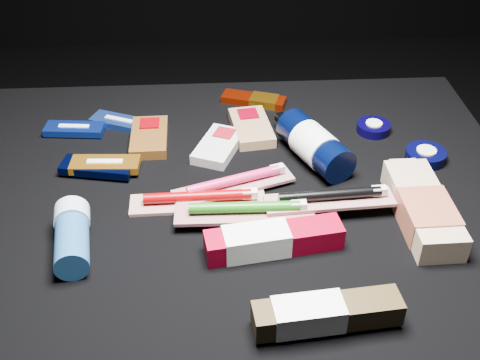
{
  "coord_description": "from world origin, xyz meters",
  "views": [
    {
      "loc": [
        -0.03,
        -0.78,
        1.01
      ],
      "look_at": [
        0.01,
        0.01,
        0.42
      ],
      "focal_mm": 45.0,
      "sensor_mm": 36.0,
      "label": 1
    }
  ],
  "objects": [
    {
      "name": "power_bar",
      "position": [
        0.07,
        0.3,
        0.41
      ],
      "size": [
        0.14,
        0.08,
        0.02
      ],
      "rotation": [
        0.0,
        0.0,
        -0.33
      ],
      "color": "maroon",
      "rests_on": "cloth_table"
    },
    {
      "name": "bodywash_bottle",
      "position": [
        0.29,
        -0.08,
        0.42
      ],
      "size": [
        0.08,
        0.22,
        0.04
      ],
      "rotation": [
        0.0,
        0.0,
        0.02
      ],
      "color": "tan",
      "rests_on": "cloth_table"
    },
    {
      "name": "toothbrush_pack_0",
      "position": [
        -0.05,
        -0.02,
        0.41
      ],
      "size": [
        0.22,
        0.05,
        0.02
      ],
      "rotation": [
        0.0,
        0.0,
        0.02
      ],
      "color": "silver",
      "rests_on": "cloth_table"
    },
    {
      "name": "ground",
      "position": [
        0.0,
        0.0,
        0.0
      ],
      "size": [
        3.0,
        3.0,
        0.0
      ],
      "primitive_type": "plane",
      "color": "black",
      "rests_on": "ground"
    },
    {
      "name": "luna_bar_1",
      "position": [
        -0.29,
        0.2,
        0.41
      ],
      "size": [
        0.11,
        0.05,
        0.01
      ],
      "rotation": [
        0.0,
        0.0,
        -0.1
      ],
      "color": "navy",
      "rests_on": "cloth_table"
    },
    {
      "name": "deodorant_stick",
      "position": [
        -0.24,
        -0.12,
        0.43
      ],
      "size": [
        0.07,
        0.13,
        0.05
      ],
      "rotation": [
        0.0,
        0.0,
        0.16
      ],
      "color": "#1F5086",
      "rests_on": "cloth_table"
    },
    {
      "name": "luna_bar_0",
      "position": [
        -0.21,
        0.23,
        0.41
      ],
      "size": [
        0.12,
        0.08,
        0.01
      ],
      "rotation": [
        0.0,
        0.0,
        -0.41
      ],
      "color": "#2144A4",
      "rests_on": "cloth_table"
    },
    {
      "name": "clif_bar_2",
      "position": [
        0.05,
        0.19,
        0.41
      ],
      "size": [
        0.08,
        0.13,
        0.02
      ],
      "rotation": [
        0.0,
        0.0,
        0.13
      ],
      "color": "#99764E",
      "rests_on": "cloth_table"
    },
    {
      "name": "cream_tin_lower",
      "position": [
        0.35,
        0.08,
        0.41
      ],
      "size": [
        0.07,
        0.07,
        0.02
      ],
      "rotation": [
        0.0,
        0.0,
        0.42
      ],
      "color": "black",
      "rests_on": "cloth_table"
    },
    {
      "name": "luna_bar_2",
      "position": [
        -0.23,
        0.07,
        0.41
      ],
      "size": [
        0.13,
        0.07,
        0.02
      ],
      "rotation": [
        0.0,
        0.0,
        -0.2
      ],
      "color": "black",
      "rests_on": "cloth_table"
    },
    {
      "name": "toothpaste_carton_red",
      "position": [
        0.05,
        -0.14,
        0.42
      ],
      "size": [
        0.21,
        0.07,
        0.04
      ],
      "rotation": [
        0.0,
        0.0,
        0.14
      ],
      "color": "maroon",
      "rests_on": "cloth_table"
    },
    {
      "name": "toothbrush_pack_1",
      "position": [
        0.01,
        0.01,
        0.42
      ],
      "size": [
        0.21,
        0.11,
        0.02
      ],
      "rotation": [
        0.0,
        0.0,
        0.33
      ],
      "color": "#B6AEAA",
      "rests_on": "cloth_table"
    },
    {
      "name": "clif_bar_0",
      "position": [
        -0.14,
        0.17,
        0.41
      ],
      "size": [
        0.07,
        0.12,
        0.02
      ],
      "rotation": [
        0.0,
        0.0,
        0.02
      ],
      "color": "#563211",
      "rests_on": "cloth_table"
    },
    {
      "name": "toothbrush_pack_2",
      "position": [
        0.02,
        -0.07,
        0.42
      ],
      "size": [
        0.22,
        0.05,
        0.02
      ],
      "rotation": [
        0.0,
        0.0,
        -0.02
      ],
      "color": "#B1ACA5",
      "rests_on": "cloth_table"
    },
    {
      "name": "toothbrush_pack_3",
      "position": [
        0.15,
        -0.06,
        0.43
      ],
      "size": [
        0.21,
        0.06,
        0.02
      ],
      "rotation": [
        0.0,
        0.0,
        0.06
      ],
      "color": "#BBB2AE",
      "rests_on": "cloth_table"
    },
    {
      "name": "lotion_bottle",
      "position": [
        0.15,
        0.09,
        0.43
      ],
      "size": [
        0.12,
        0.2,
        0.07
      ],
      "rotation": [
        0.0,
        0.0,
        0.43
      ],
      "color": "black",
      "rests_on": "cloth_table"
    },
    {
      "name": "luna_bar_3",
      "position": [
        -0.21,
        0.07,
        0.41
      ],
      "size": [
        0.12,
        0.05,
        0.02
      ],
      "rotation": [
        0.0,
        0.0,
        -0.05
      ],
      "color": "orange",
      "rests_on": "cloth_table"
    },
    {
      "name": "cloth_table",
      "position": [
        0.0,
        0.0,
        0.2
      ],
      "size": [
        0.98,
        0.78,
        0.4
      ],
      "primitive_type": "cube",
      "color": "black",
      "rests_on": "ground"
    },
    {
      "name": "toothpaste_carton_green",
      "position": [
        0.1,
        -0.28,
        0.42
      ],
      "size": [
        0.19,
        0.06,
        0.04
      ],
      "rotation": [
        0.0,
        0.0,
        0.1
      ],
      "color": "#372912",
      "rests_on": "cloth_table"
    },
    {
      "name": "clif_bar_1",
      "position": [
        -0.02,
        0.13,
        0.41
      ],
      "size": [
        0.1,
        0.13,
        0.02
      ],
      "rotation": [
        0.0,
        0.0,
        -0.4
      ],
      "color": "silver",
      "rests_on": "cloth_table"
    },
    {
      "name": "cream_tin_upper",
      "position": [
        0.28,
        0.18,
        0.41
      ],
      "size": [
        0.06,
        0.06,
        0.02
      ],
      "rotation": [
        0.0,
        0.0,
        0.4
      ],
      "color": "black",
      "rests_on": "cloth_table"
    }
  ]
}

